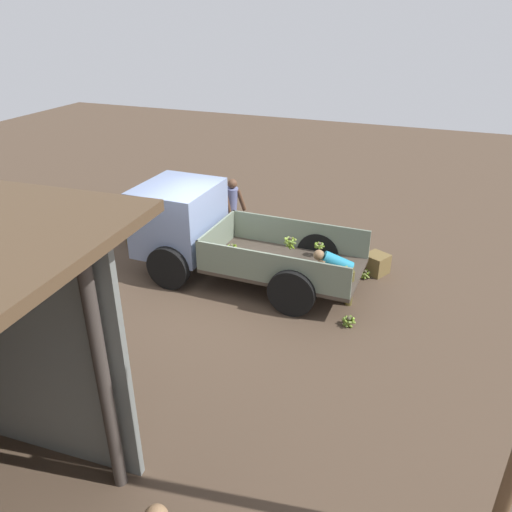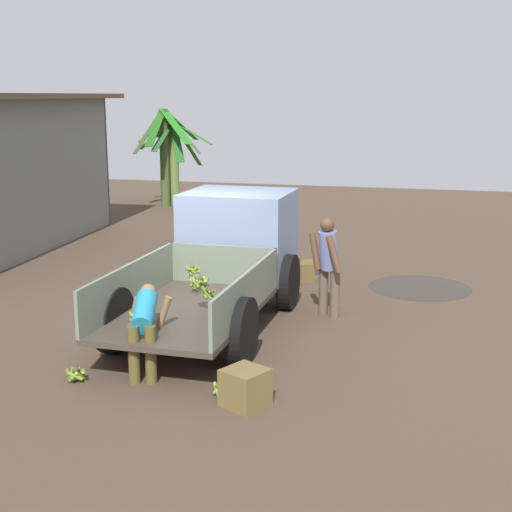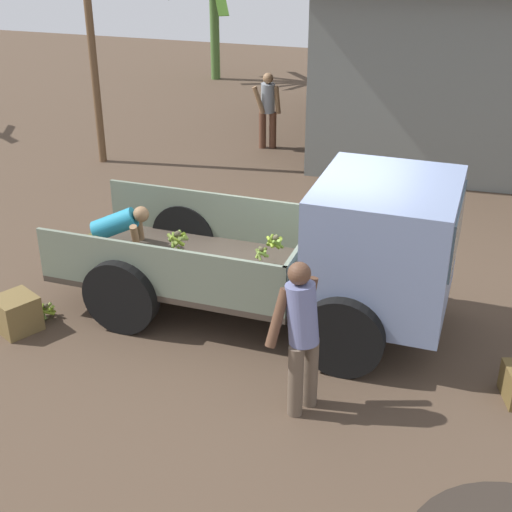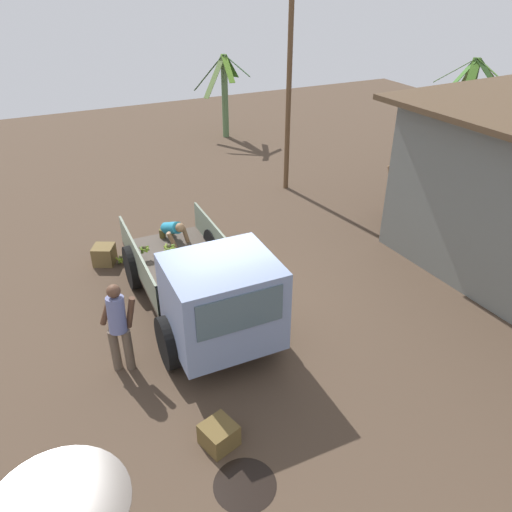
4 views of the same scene
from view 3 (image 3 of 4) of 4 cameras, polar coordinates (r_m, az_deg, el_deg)
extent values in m
plane|color=#4B3A2B|center=(9.66, 3.75, -3.21)|extent=(36.00, 36.00, 0.00)
cube|color=#42382F|center=(9.34, -5.38, -0.78)|extent=(3.22, 1.89, 0.08)
cube|color=slate|center=(9.93, -3.36, 3.31)|extent=(3.19, 0.10, 0.64)
cube|color=slate|center=(8.46, -7.95, -1.20)|extent=(3.19, 0.10, 0.64)
cube|color=slate|center=(8.70, 4.01, -0.20)|extent=(0.08, 1.84, 0.64)
cube|color=#7A8CB2|center=(8.38, 10.21, 0.98)|extent=(1.60, 1.83, 1.49)
cube|color=#4C606B|center=(8.20, 15.83, 2.07)|extent=(0.05, 1.45, 0.66)
cylinder|color=black|center=(9.59, 9.47, -0.55)|extent=(0.96, 0.24, 0.95)
cylinder|color=black|center=(7.95, 6.91, -6.44)|extent=(0.96, 0.24, 0.95)
cylinder|color=black|center=(10.32, -5.65, 1.71)|extent=(0.96, 0.24, 0.95)
cylinder|color=black|center=(8.82, -10.75, -3.20)|extent=(0.96, 0.24, 0.95)
sphere|color=brown|center=(9.08, 1.58, 1.46)|extent=(0.08, 0.08, 0.08)
cylinder|color=#88B147|center=(9.10, 1.89, 1.00)|extent=(0.05, 0.15, 0.17)
cylinder|color=#8BA830|center=(9.13, 1.85, 1.07)|extent=(0.12, 0.14, 0.17)
cylinder|color=olive|center=(9.16, 1.70, 1.15)|extent=(0.15, 0.06, 0.17)
cylinder|color=olive|center=(9.16, 1.34, 1.26)|extent=(0.14, 0.16, 0.14)
cylinder|color=#5A731E|center=(9.13, 1.14, 1.29)|extent=(0.06, 0.19, 0.11)
cylinder|color=#86A42B|center=(9.08, 1.14, 1.14)|extent=(0.15, 0.17, 0.11)
cylinder|color=#597418|center=(9.05, 1.46, 0.96)|extent=(0.17, 0.05, 0.14)
cylinder|color=#5A7827|center=(9.06, 1.77, 0.95)|extent=(0.14, 0.15, 0.15)
sphere|color=brown|center=(8.93, -10.46, -0.09)|extent=(0.08, 0.08, 0.08)
cylinder|color=#80A546|center=(8.93, -10.68, -0.56)|extent=(0.14, 0.09, 0.14)
cylinder|color=olive|center=(8.89, -10.53, -0.54)|extent=(0.16, 0.08, 0.11)
cylinder|color=#7DA524|center=(8.91, -10.15, -0.46)|extent=(0.09, 0.16, 0.11)
cylinder|color=olive|center=(8.94, -10.00, -0.29)|extent=(0.09, 0.17, 0.09)
cylinder|color=olive|center=(8.98, -10.09, -0.19)|extent=(0.16, 0.11, 0.10)
cylinder|color=#97AD49|center=(9.01, -10.31, -0.14)|extent=(0.17, 0.06, 0.10)
cylinder|color=#56761D|center=(9.00, -10.68, -0.15)|extent=(0.11, 0.16, 0.09)
cylinder|color=olive|center=(8.97, -10.71, -0.49)|extent=(0.09, 0.13, 0.15)
sphere|color=#4C4431|center=(8.93, -6.45, 0.52)|extent=(0.06, 0.06, 0.06)
cylinder|color=olive|center=(8.90, -6.15, 0.18)|extent=(0.09, 0.16, 0.10)
cylinder|color=#53741A|center=(8.98, -6.14, 0.33)|extent=(0.14, 0.10, 0.12)
cylinder|color=olive|center=(9.00, -6.52, 0.34)|extent=(0.13, 0.12, 0.13)
cylinder|color=olive|center=(8.96, -6.72, 0.19)|extent=(0.05, 0.13, 0.14)
cylinder|color=olive|center=(8.92, -6.61, 0.05)|extent=(0.14, 0.06, 0.14)
sphere|color=#4D4632|center=(9.90, -11.71, 2.76)|extent=(0.07, 0.07, 0.07)
cylinder|color=#97B141|center=(9.93, -12.07, 2.46)|extent=(0.09, 0.17, 0.13)
cylinder|color=olive|center=(9.87, -11.94, 2.36)|extent=(0.18, 0.07, 0.12)
cylinder|color=#5F7B1B|center=(9.89, -11.60, 2.26)|extent=(0.12, 0.12, 0.17)
cylinder|color=olive|center=(9.92, -11.37, 2.40)|extent=(0.09, 0.15, 0.16)
cylinder|color=#5A7427|center=(9.97, -11.45, 2.61)|extent=(0.17, 0.06, 0.13)
cylinder|color=olive|center=(9.98, -11.81, 2.64)|extent=(0.15, 0.15, 0.12)
sphere|color=#453E2C|center=(8.96, -6.29, 1.75)|extent=(0.09, 0.09, 0.09)
cylinder|color=#597317|center=(9.04, -6.12, 1.47)|extent=(0.17, 0.05, 0.17)
cylinder|color=olive|center=(9.04, -6.51, 1.61)|extent=(0.16, 0.18, 0.13)
cylinder|color=olive|center=(9.00, -6.62, 1.29)|extent=(0.09, 0.17, 0.18)
cylinder|color=olive|center=(8.93, -6.69, 1.33)|extent=(0.19, 0.14, 0.12)
cylinder|color=olive|center=(8.92, -6.29, 1.19)|extent=(0.19, 0.11, 0.15)
cylinder|color=olive|center=(8.93, -5.84, 1.39)|extent=(0.08, 0.20, 0.12)
cylinder|color=#81A236|center=(8.99, -5.78, 1.56)|extent=(0.15, 0.19, 0.12)
sphere|color=brown|center=(9.11, 0.44, 0.55)|extent=(0.06, 0.06, 0.06)
cylinder|color=#7BA33D|center=(9.08, 0.58, 0.14)|extent=(0.14, 0.13, 0.11)
cylinder|color=olive|center=(9.14, 0.72, 0.19)|extent=(0.07, 0.13, 0.15)
cylinder|color=olive|center=(9.18, 0.50, 0.33)|extent=(0.14, 0.05, 0.14)
cylinder|color=olive|center=(9.17, 0.22, 0.27)|extent=(0.08, 0.13, 0.15)
cylinder|color=olive|center=(9.12, 0.21, 0.12)|extent=(0.12, 0.11, 0.15)
cylinder|color=#3F3833|center=(19.96, 8.62, 17.44)|extent=(0.16, 0.16, 3.53)
cylinder|color=#3F3833|center=(13.72, 5.14, 13.66)|extent=(0.16, 0.16, 3.53)
cylinder|color=brown|center=(14.45, -13.34, 19.29)|extent=(0.15, 0.15, 6.29)
cylinder|color=#497033|center=(21.98, -3.34, 18.07)|extent=(0.27, 0.27, 3.22)
cylinder|color=brown|center=(7.35, 3.18, -9.95)|extent=(0.21, 0.21, 0.82)
cylinder|color=brown|center=(7.49, 4.37, -9.20)|extent=(0.21, 0.21, 0.82)
cylinder|color=slate|center=(7.04, 3.72, -4.66)|extent=(0.47, 0.44, 0.67)
sphere|color=brown|center=(6.86, 3.48, -1.41)|extent=(0.23, 0.23, 0.23)
cylinder|color=brown|center=(7.00, 1.74, -4.98)|extent=(0.23, 0.33, 0.60)
cylinder|color=brown|center=(7.25, 4.19, -3.97)|extent=(0.20, 0.26, 0.61)
cylinder|color=brown|center=(10.18, -12.37, 0.24)|extent=(0.18, 0.18, 0.76)
cylinder|color=brown|center=(10.00, -12.67, -0.30)|extent=(0.18, 0.18, 0.76)
cylinder|color=teal|center=(9.81, -11.25, 2.51)|extent=(0.71, 0.44, 0.49)
sphere|color=#8C6746|center=(9.67, -9.18, 3.32)|extent=(0.21, 0.21, 0.21)
cylinder|color=#8C6746|center=(9.99, -9.27, 2.00)|extent=(0.15, 0.24, 0.57)
cylinder|color=#8C6746|center=(9.64, -9.57, 1.10)|extent=(0.17, 0.29, 0.56)
cylinder|color=brown|center=(15.56, 1.35, 10.04)|extent=(0.20, 0.20, 0.79)
cylinder|color=brown|center=(15.55, 0.52, 10.04)|extent=(0.20, 0.20, 0.79)
cylinder|color=gray|center=(15.35, 0.96, 12.53)|extent=(0.38, 0.40, 0.63)
sphere|color=#8C6746|center=(15.23, 0.97, 14.03)|extent=(0.22, 0.22, 0.22)
cylinder|color=#8C6746|center=(15.32, 1.71, 12.38)|extent=(0.19, 0.15, 0.59)
cylinder|color=#8C6746|center=(15.25, 0.21, 12.37)|extent=(0.30, 0.19, 0.58)
sphere|color=brown|center=(9.46, -16.46, -3.86)|extent=(0.07, 0.07, 0.07)
cylinder|color=olive|center=(9.51, -16.07, -4.10)|extent=(0.17, 0.12, 0.16)
cylinder|color=olive|center=(9.55, -16.44, -4.04)|extent=(0.16, 0.14, 0.16)
cylinder|color=#5B7C19|center=(9.52, -16.68, -4.24)|extent=(0.06, 0.15, 0.18)
cylinder|color=olive|center=(9.47, -16.71, -4.36)|extent=(0.16, 0.11, 0.17)
cylinder|color=olive|center=(9.41, -16.40, -4.33)|extent=(0.18, 0.15, 0.12)
cylinder|color=#84A829|center=(9.46, -16.03, -4.22)|extent=(0.08, 0.18, 0.15)
sphere|color=#47402E|center=(10.93, -11.05, 0.94)|extent=(0.08, 0.08, 0.08)
cylinder|color=olive|center=(10.96, -11.43, 0.67)|extent=(0.12, 0.20, 0.13)
cylinder|color=#80AF30|center=(10.91, -11.24, 0.48)|extent=(0.19, 0.08, 0.16)
cylinder|color=olive|center=(10.87, -10.98, 0.55)|extent=(0.19, 0.15, 0.11)
cylinder|color=olive|center=(10.92, -10.71, 0.56)|extent=(0.06, 0.18, 0.16)
cylinder|color=#5A7728|center=(10.97, -10.67, 0.68)|extent=(0.15, 0.17, 0.16)
cylinder|color=olive|center=(11.01, -10.89, 0.74)|extent=(0.18, 0.06, 0.17)
cylinder|color=olive|center=(11.02, -11.22, 0.88)|extent=(0.15, 0.19, 0.12)
cube|color=brown|center=(9.28, -18.60, -4.38)|extent=(0.63, 0.63, 0.45)
camera|label=1|loc=(17.66, -2.75, 28.46)|focal=35.00mm
camera|label=2|loc=(13.44, -54.95, 10.57)|focal=50.00mm
camera|label=4|loc=(7.63, 72.51, 20.18)|focal=35.00mm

